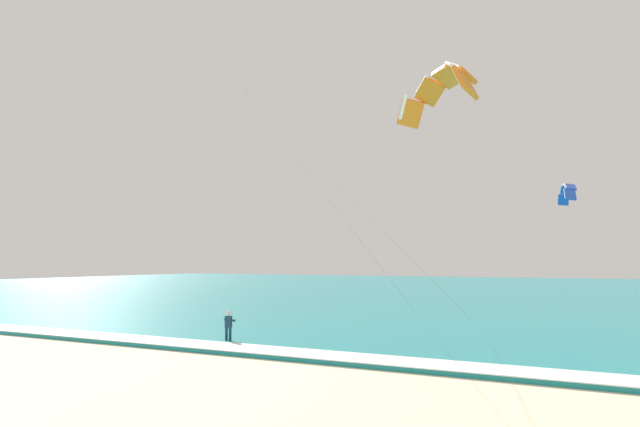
# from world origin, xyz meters

# --- Properties ---
(sea) EXTENTS (200.00, 120.00, 0.20)m
(sea) POSITION_xyz_m (0.00, 74.16, 0.10)
(sea) COLOR teal
(sea) RESTS_ON ground
(surf_foam) EXTENTS (200.00, 2.12, 0.04)m
(surf_foam) POSITION_xyz_m (0.00, 15.16, 0.22)
(surf_foam) COLOR white
(surf_foam) RESTS_ON sea
(surfboard) EXTENTS (0.82, 1.47, 0.09)m
(surfboard) POSITION_xyz_m (-0.67, 17.03, 0.03)
(surfboard) COLOR #239EC6
(surfboard) RESTS_ON ground
(kitesurfer) EXTENTS (0.62, 0.61, 1.69)m
(kitesurfer) POSITION_xyz_m (-0.68, 17.05, 0.94)
(kitesurfer) COLOR #143347
(kitesurfer) RESTS_ON ground
(kite_primary) EXTENTS (11.64, 11.10, 14.68)m
(kite_primary) POSITION_xyz_m (8.36, 25.68, 14.62)
(kite_primary) COLOR orange
(kite_distant) EXTENTS (2.14, 5.96, 2.14)m
(kite_distant) POSITION_xyz_m (13.74, 57.96, 11.67)
(kite_distant) COLOR blue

